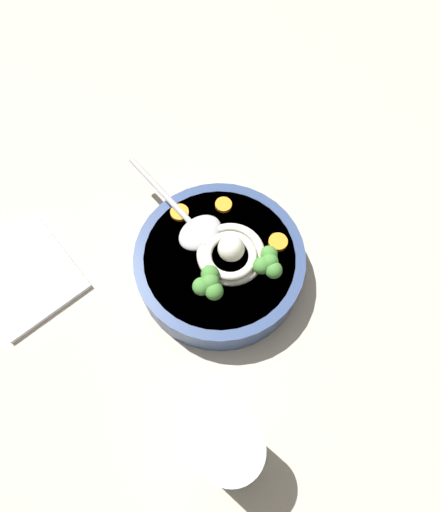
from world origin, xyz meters
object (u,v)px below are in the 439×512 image
Objects in this scene: drinking_glass at (230,451)px; noodle_pile at (231,253)px; soup_bowl at (220,264)px; folded_napkin at (25,275)px; soup_spoon at (193,225)px.

noodle_pile is at bearing 155.39° from drinking_glass.
folded_napkin is (-10.01, -24.37, -2.23)cm from soup_bowl.
folded_napkin is at bearing -152.72° from drinking_glass.
noodle_pile is 22.69cm from drinking_glass.
noodle_pile is 0.91× the size of drinking_glass.
noodle_pile is at bearing 67.28° from folded_napkin.
noodle_pile is 0.67× the size of folded_napkin.
soup_bowl is 2.11× the size of drinking_glass.
soup_spoon is 1.67× the size of drinking_glass.
noodle_pile is 6.34cm from soup_spoon.
noodle_pile is at bearing 59.89° from soup_bowl.
folded_napkin is at bearing -112.72° from noodle_pile.
folded_napkin is (-4.99, -22.89, -5.49)cm from soup_spoon.
soup_spoon is at bearing -163.52° from soup_bowl.
drinking_glass is 35.56cm from folded_napkin.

